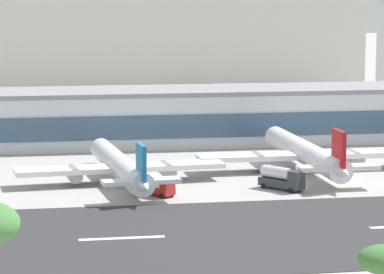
% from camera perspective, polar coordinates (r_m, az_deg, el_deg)
% --- Properties ---
extents(runway_centreline_dash_3, '(12.00, 1.20, 0.01)m').
position_cam_1_polar(runway_centreline_dash_3, '(139.26, -4.04, -5.80)').
color(runway_centreline_dash_3, white).
rests_on(runway_centreline_dash_3, runway_strip).
extents(terminal_building, '(185.24, 21.86, 12.43)m').
position_cam_1_polar(terminal_building, '(226.72, -0.82, 1.23)').
color(terminal_building, silver).
rests_on(terminal_building, ground_plane).
extents(distant_hotel_block, '(146.87, 25.35, 41.64)m').
position_cam_1_polar(distant_hotel_block, '(335.34, -2.79, 5.98)').
color(distant_hotel_block, beige).
rests_on(distant_hotel_block, ground_plane).
extents(airliner_blue_tail_gate_1, '(38.15, 46.20, 9.65)m').
position_cam_1_polar(airliner_blue_tail_gate_1, '(178.31, -4.06, -1.72)').
color(airliner_blue_tail_gate_1, silver).
rests_on(airliner_blue_tail_gate_1, ground_plane).
extents(airliner_red_tail_gate_2, '(42.31, 49.73, 10.38)m').
position_cam_1_polar(airliner_red_tail_gate_2, '(191.90, 6.63, -0.98)').
color(airliner_red_tail_gate_2, white).
rests_on(airliner_red_tail_gate_2, ground_plane).
extents(service_fuel_truck_0, '(7.17, 8.37, 3.95)m').
position_cam_1_polar(service_fuel_truck_0, '(173.47, 5.15, -2.36)').
color(service_fuel_truck_0, '#2D3338').
rests_on(service_fuel_truck_0, ground_plane).
extents(service_box_truck_2, '(5.52, 6.24, 3.25)m').
position_cam_1_polar(service_box_truck_2, '(167.62, -1.95, -2.79)').
color(service_box_truck_2, '#B2231E').
rests_on(service_box_truck_2, ground_plane).
extents(palm_tree_0, '(4.71, 4.71, 11.26)m').
position_cam_1_polar(palm_tree_0, '(92.06, 10.91, -7.03)').
color(palm_tree_0, brown).
rests_on(palm_tree_0, ground_plane).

